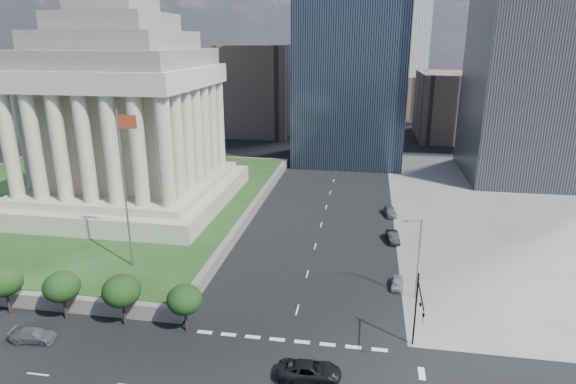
% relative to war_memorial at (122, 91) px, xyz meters
% --- Properties ---
extents(ground, '(500.00, 500.00, 0.00)m').
position_rel_war_memorial_xyz_m(ground, '(34.00, 52.00, -21.40)').
color(ground, black).
rests_on(ground, ground).
extents(plaza_terrace, '(66.00, 70.00, 1.80)m').
position_rel_war_memorial_xyz_m(plaza_terrace, '(-11.00, 2.00, -20.50)').
color(plaza_terrace, '#655E56').
rests_on(plaza_terrace, ground).
extents(plaza_lawn, '(64.00, 68.00, 0.10)m').
position_rel_war_memorial_xyz_m(plaza_lawn, '(-11.00, 2.00, -19.55)').
color(plaza_lawn, '#1C3B18').
rests_on(plaza_lawn, plaza_terrace).
extents(war_memorial, '(34.00, 34.00, 39.00)m').
position_rel_war_memorial_xyz_m(war_memorial, '(0.00, 0.00, 0.00)').
color(war_memorial, '#A99D8D').
rests_on(war_memorial, plaza_lawn).
extents(flagpole, '(2.52, 0.24, 20.00)m').
position_rel_war_memorial_xyz_m(flagpole, '(12.17, -24.00, -8.29)').
color(flagpole, slate).
rests_on(flagpole, plaza_lawn).
extents(midrise_glass, '(26.00, 26.00, 60.00)m').
position_rel_war_memorial_xyz_m(midrise_glass, '(36.00, 47.00, 8.60)').
color(midrise_glass, black).
rests_on(midrise_glass, ground).
extents(building_filler_ne, '(20.00, 30.00, 20.00)m').
position_rel_war_memorial_xyz_m(building_filler_ne, '(66.00, 82.00, -11.40)').
color(building_filler_ne, brown).
rests_on(building_filler_ne, ground).
extents(building_filler_nw, '(24.00, 30.00, 28.00)m').
position_rel_war_memorial_xyz_m(building_filler_nw, '(4.00, 82.00, -7.40)').
color(building_filler_nw, brown).
rests_on(building_filler_nw, ground).
extents(traffic_signal_ne, '(0.30, 5.74, 8.00)m').
position_rel_war_memorial_xyz_m(traffic_signal_ne, '(46.50, -34.30, -16.15)').
color(traffic_signal_ne, black).
rests_on(traffic_signal_ne, ground).
extents(street_lamp_north, '(2.13, 0.22, 10.00)m').
position_rel_war_memorial_xyz_m(street_lamp_north, '(47.33, -23.00, -15.74)').
color(street_lamp_north, slate).
rests_on(street_lamp_north, ground).
extents(pickup_truck, '(6.00, 3.15, 1.61)m').
position_rel_war_memorial_xyz_m(pickup_truck, '(36.82, -39.35, -20.59)').
color(pickup_truck, black).
rests_on(pickup_truck, ground).
extents(suv_grey, '(4.79, 2.37, 1.34)m').
position_rel_war_memorial_xyz_m(suv_grey, '(8.24, -38.39, -20.73)').
color(suv_grey, '#57595E').
rests_on(suv_grey, ground).
extents(parked_sedan_near, '(1.75, 3.75, 1.24)m').
position_rel_war_memorial_xyz_m(parked_sedan_near, '(45.50, -20.74, -20.78)').
color(parked_sedan_near, '#9A9DA3').
rests_on(parked_sedan_near, ground).
extents(parked_sedan_mid, '(4.67, 2.21, 1.48)m').
position_rel_war_memorial_xyz_m(parked_sedan_mid, '(45.50, -6.06, -20.66)').
color(parked_sedan_mid, black).
rests_on(parked_sedan_mid, ground).
extents(parked_sedan_far, '(4.73, 2.48, 1.53)m').
position_rel_war_memorial_xyz_m(parked_sedan_far, '(45.50, 5.45, -20.63)').
color(parked_sedan_far, slate).
rests_on(parked_sedan_far, ground).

